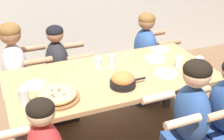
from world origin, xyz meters
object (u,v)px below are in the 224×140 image
(empty_plate_b, at_px, (166,74))
(cocktail_glass_blue, at_px, (194,72))
(drinking_glass_c, at_px, (24,99))
(diner_near_right, at_px, (223,125))
(pizza_board_main, at_px, (57,95))
(drinking_glass_a, at_px, (98,64))
(diner_near_midright, at_px, (189,131))
(empty_plate_d, at_px, (155,59))
(drinking_glass_d, at_px, (199,64))
(diner_far_midleft, at_px, (59,78))
(diner_far_left, at_px, (18,81))
(drinking_glass_b, at_px, (112,62))
(drinking_glass_e, at_px, (179,63))
(diner_far_right, at_px, (145,62))
(empty_plate_c, at_px, (160,50))
(empty_plate_a, at_px, (34,85))
(skillet_bowl, at_px, (123,80))

(empty_plate_b, xyz_separation_m, cocktail_glass_blue, (0.20, -0.13, 0.04))
(drinking_glass_c, xyz_separation_m, diner_near_right, (1.52, -0.47, -0.35))
(pizza_board_main, bearing_deg, drinking_glass_c, 179.98)
(drinking_glass_a, xyz_separation_m, drinking_glass_c, (-0.73, -0.38, 0.02))
(drinking_glass_c, relative_size, diner_near_midright, 0.13)
(empty_plate_d, height_order, diner_near_midright, diner_near_midright)
(drinking_glass_d, relative_size, diner_far_midleft, 0.12)
(diner_far_left, bearing_deg, empty_plate_b, 55.40)
(drinking_glass_b, distance_m, drinking_glass_e, 0.63)
(pizza_board_main, bearing_deg, drinking_glass_a, 38.53)
(drinking_glass_d, distance_m, diner_near_midright, 0.68)
(drinking_glass_c, bearing_deg, drinking_glass_e, 4.58)
(diner_far_right, height_order, diner_far_left, diner_far_left)
(cocktail_glass_blue, relative_size, diner_near_midright, 0.11)
(diner_far_left, xyz_separation_m, diner_far_midleft, (0.43, 0.00, -0.06))
(empty_plate_b, xyz_separation_m, drinking_glass_e, (0.18, 0.08, 0.04))
(pizza_board_main, height_order, empty_plate_c, pizza_board_main)
(drinking_glass_d, bearing_deg, drinking_glass_b, 154.73)
(empty_plate_d, relative_size, diner_near_right, 0.19)
(cocktail_glass_blue, bearing_deg, drinking_glass_d, 38.73)
(drinking_glass_e, bearing_deg, diner_near_midright, -113.78)
(empty_plate_c, relative_size, diner_near_midright, 0.16)
(empty_plate_a, xyz_separation_m, empty_plate_c, (1.36, 0.25, -0.00))
(diner_far_left, bearing_deg, diner_near_midright, 40.47)
(pizza_board_main, distance_m, drinking_glass_b, 0.69)
(diner_far_midleft, relative_size, diner_near_right, 0.99)
(empty_plate_c, xyz_separation_m, diner_far_left, (-1.45, 0.36, -0.25))
(drinking_glass_a, bearing_deg, diner_far_midleft, 118.39)
(drinking_glass_d, height_order, diner_far_right, diner_far_right)
(empty_plate_a, relative_size, diner_far_left, 0.16)
(drinking_glass_b, bearing_deg, skillet_bowl, -97.50)
(drinking_glass_e, distance_m, diner_near_midright, 0.70)
(skillet_bowl, xyz_separation_m, drinking_glass_d, (0.77, 0.01, 0.00))
(diner_far_right, bearing_deg, empty_plate_c, -3.35)
(cocktail_glass_blue, xyz_separation_m, drinking_glass_a, (-0.73, 0.47, 0.00))
(empty_plate_c, bearing_deg, drinking_glass_b, -163.48)
(pizza_board_main, relative_size, diner_far_right, 0.32)
(skillet_bowl, xyz_separation_m, cocktail_glass_blue, (0.65, -0.08, -0.01))
(diner_far_right, bearing_deg, empty_plate_b, -16.42)
(diner_far_left, bearing_deg, pizza_board_main, 14.17)
(drinking_glass_a, xyz_separation_m, diner_near_midright, (0.45, -0.85, -0.29))
(empty_plate_b, bearing_deg, drinking_glass_b, 142.84)
(empty_plate_a, relative_size, drinking_glass_a, 1.79)
(skillet_bowl, bearing_deg, empty_plate_d, 35.30)
(diner_near_right, bearing_deg, diner_far_right, 1.06)
(drinking_glass_b, height_order, drinking_glass_c, drinking_glass_c)
(diner_far_left, bearing_deg, drinking_glass_b, 56.70)
(drinking_glass_c, bearing_deg, skillet_bowl, -0.75)
(cocktail_glass_blue, xyz_separation_m, diner_far_midleft, (-1.00, 0.98, -0.35))
(empty_plate_d, bearing_deg, empty_plate_c, 47.41)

